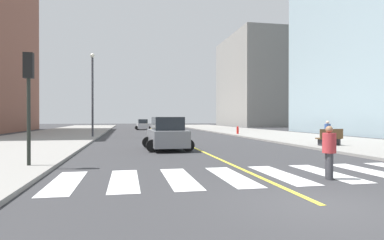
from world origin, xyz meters
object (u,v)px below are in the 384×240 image
object	(u,v)px
traffic_light_far_corner	(29,86)
car_red_third	(159,123)
pedestrian_waiting_east	(328,131)
street_lamp	(93,88)
park_bench	(330,138)
car_silver_second	(143,125)
fire_hydrant	(238,130)
pedestrian_crossing	(329,150)
car_gray_nearest	(167,134)

from	to	relation	value
traffic_light_far_corner	car_red_third	bearing A→B (deg)	79.04
car_red_third	pedestrian_waiting_east	size ratio (longest dim) A/B	2.66
street_lamp	park_bench	bearing A→B (deg)	-40.45
street_lamp	car_silver_second	bearing A→B (deg)	74.94
park_bench	fire_hydrant	xyz separation A→B (m)	(-0.77, 16.62, -0.11)
car_red_third	park_bench	world-z (taller)	car_red_third
traffic_light_far_corner	pedestrian_crossing	xyz separation A→B (m)	(10.26, -4.24, -2.30)
street_lamp	pedestrian_waiting_east	bearing A→B (deg)	-37.72
car_silver_second	fire_hydrant	bearing A→B (deg)	-64.68
street_lamp	traffic_light_far_corner	bearing A→B (deg)	-91.12
street_lamp	pedestrian_crossing	bearing A→B (deg)	-68.08
car_red_third	fire_hydrant	distance (m)	29.14
pedestrian_crossing	pedestrian_waiting_east	distance (m)	13.40
car_gray_nearest	car_red_third	world-z (taller)	car_gray_nearest
park_bench	pedestrian_waiting_east	size ratio (longest dim) A/B	1.11
fire_hydrant	street_lamp	world-z (taller)	street_lamp
traffic_light_far_corner	pedestrian_waiting_east	bearing A→B (deg)	21.56
pedestrian_crossing	pedestrian_waiting_east	xyz separation A→B (m)	(7.35, 11.20, 0.09)
car_gray_nearest	pedestrian_waiting_east	size ratio (longest dim) A/B	2.84
pedestrian_crossing	street_lamp	bearing A→B (deg)	-142.74
car_silver_second	park_bench	bearing A→B (deg)	-75.05
traffic_light_far_corner	street_lamp	bearing A→B (deg)	88.88
car_red_third	park_bench	xyz separation A→B (m)	(7.28, -45.02, -0.21)
pedestrian_crossing	pedestrian_waiting_east	bearing A→B (deg)	162.05
traffic_light_far_corner	street_lamp	size ratio (longest dim) A/B	0.53
pedestrian_waiting_east	street_lamp	distance (m)	22.12
car_silver_second	pedestrian_waiting_east	bearing A→B (deg)	-73.94
car_red_third	street_lamp	xyz separation A→B (m)	(-9.48, -30.73, 4.08)
car_red_third	pedestrian_waiting_east	distance (m)	44.72
pedestrian_waiting_east	fire_hydrant	bearing A→B (deg)	-178.34
car_red_third	pedestrian_crossing	xyz separation A→B (m)	(0.39, -55.24, 0.06)
car_silver_second	car_red_third	size ratio (longest dim) A/B	0.91
traffic_light_far_corner	pedestrian_waiting_east	size ratio (longest dim) A/B	2.67
car_silver_second	pedestrian_waiting_east	distance (m)	37.18
pedestrian_crossing	pedestrian_waiting_east	world-z (taller)	pedestrian_waiting_east
car_red_third	car_silver_second	bearing A→B (deg)	70.19
car_silver_second	car_red_third	world-z (taller)	car_red_third
park_bench	pedestrian_crossing	bearing A→B (deg)	141.44
pedestrian_waiting_east	fire_hydrant	xyz separation A→B (m)	(-1.23, 15.65, -0.48)
park_bench	street_lamp	size ratio (longest dim) A/B	0.22
park_bench	fire_hydrant	distance (m)	16.64
traffic_light_far_corner	pedestrian_waiting_east	distance (m)	19.07
car_silver_second	traffic_light_far_corner	size ratio (longest dim) A/B	0.91
pedestrian_crossing	fire_hydrant	bearing A→B (deg)	-177.51
traffic_light_far_corner	park_bench	size ratio (longest dim) A/B	2.40
pedestrian_waiting_east	pedestrian_crossing	bearing A→B (deg)	-36.14
car_silver_second	car_red_third	xyz separation A→B (m)	(3.53, 8.62, 0.07)
car_silver_second	park_bench	distance (m)	37.97
car_red_third	pedestrian_waiting_east	world-z (taller)	car_red_third
car_red_third	street_lamp	bearing A→B (deg)	75.31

